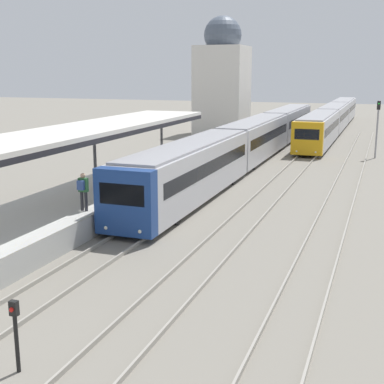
{
  "coord_description": "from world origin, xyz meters",
  "views": [
    {
      "loc": [
        9.91,
        -5.08,
        6.93
      ],
      "look_at": [
        1.96,
        16.82,
        1.68
      ],
      "focal_mm": 50.0,
      "sensor_mm": 36.0,
      "label": 1
    }
  ],
  "objects": [
    {
      "name": "signal_mast_far",
      "position": [
        9.24,
        40.89,
        2.95
      ],
      "size": [
        0.28,
        0.29,
        4.65
      ],
      "color": "gray",
      "rests_on": "ground_plane"
    },
    {
      "name": "train_near",
      "position": [
        0.0,
        36.94,
        1.76
      ],
      "size": [
        2.63,
        46.17,
        3.18
      ],
      "color": "navy",
      "rests_on": "ground_plane"
    },
    {
      "name": "person_on_platform",
      "position": [
        -2.15,
        14.41,
        2.02
      ],
      "size": [
        0.4,
        0.4,
        1.66
      ],
      "color": "#2D2D33",
      "rests_on": "station_platform"
    },
    {
      "name": "signal_post_near",
      "position": [
        2.17,
        4.23,
        1.12
      ],
      "size": [
        0.2,
        0.21,
        1.8
      ],
      "color": "black",
      "rests_on": "ground_plane"
    },
    {
      "name": "platform_canopy",
      "position": [
        -3.82,
        18.42,
        4.18
      ],
      "size": [
        4.0,
        21.51,
        3.27
      ],
      "color": "beige",
      "rests_on": "station_platform"
    },
    {
      "name": "distant_domed_building",
      "position": [
        -7.73,
        53.48,
        6.08
      ],
      "size": [
        5.38,
        5.38,
        12.95
      ],
      "color": "silver",
      "rests_on": "ground_plane"
    },
    {
      "name": "train_far",
      "position": [
        3.93,
        60.75,
        1.71
      ],
      "size": [
        2.58,
        44.06,
        3.07
      ],
      "color": "gold",
      "rests_on": "ground_plane"
    }
  ]
}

